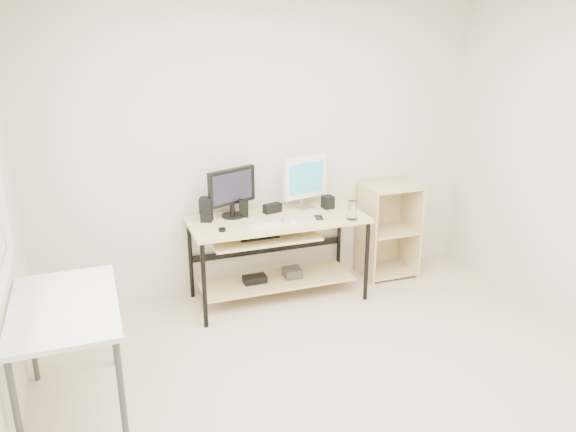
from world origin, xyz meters
The scene contains 16 objects.
room centered at (-0.14, 0.04, 1.32)m, with size 4.01×4.01×2.62m.
desk centered at (-0.03, 1.66, 0.54)m, with size 1.50×0.65×0.75m.
side_table centered at (-1.68, 0.60, 0.67)m, with size 0.60×1.00×0.75m.
shelf_unit centered at (1.15, 1.82, 0.45)m, with size 0.50×0.40×0.90m.
black_monitor centered at (-0.35, 1.81, 0.99)m, with size 0.44×0.22×0.42m.
white_imac centered at (0.31, 1.82, 1.02)m, with size 0.44×0.15×0.47m.
keyboard centered at (-0.10, 1.48, 0.76)m, with size 0.39×0.11×0.01m, color white.
mouse centered at (0.01, 1.51, 0.77)m, with size 0.08×0.12×0.04m, color #B1B1B6.
center_speaker centered at (0.00, 1.81, 0.79)m, with size 0.16×0.07×0.08m, color black.
speaker_left centered at (-0.58, 1.77, 0.86)m, with size 0.13×0.13×0.20m.
speaker_right centered at (0.50, 1.76, 0.81)m, with size 0.09×0.09×0.11m, color black.
audio_controller centered at (-0.26, 1.77, 0.83)m, with size 0.08×0.05×0.16m, color black.
volume_puck centered at (-0.52, 1.49, 0.76)m, with size 0.06×0.06×0.02m, color black.
smartphone centered at (0.32, 1.53, 0.75)m, with size 0.06×0.11×0.01m, color black.
coaster centered at (0.56, 1.39, 0.75)m, with size 0.10×0.10×0.01m, color tan.
drinking_glass centered at (0.56, 1.39, 0.84)m, with size 0.08×0.08×0.16m, color white.
Camera 1 is at (-1.45, -2.59, 2.27)m, focal length 35.00 mm.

